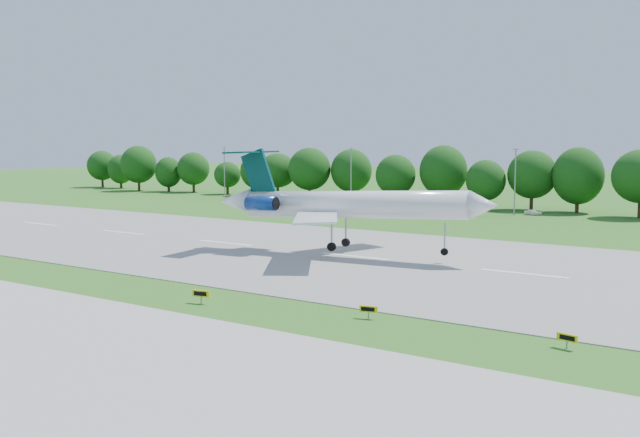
% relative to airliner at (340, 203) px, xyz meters
% --- Properties ---
extents(ground, '(600.00, 600.00, 0.00)m').
position_rel_airliner_xyz_m(ground, '(21.98, -24.77, -6.24)').
color(ground, '#2A6219').
rests_on(ground, ground).
extents(runway, '(400.00, 45.00, 0.08)m').
position_rel_airliner_xyz_m(runway, '(21.98, 0.23, -6.20)').
color(runway, gray).
rests_on(runway, ground).
extents(taxiway, '(400.00, 23.00, 0.08)m').
position_rel_airliner_xyz_m(taxiway, '(21.98, -42.77, -6.20)').
color(taxiway, '#ADADA8').
rests_on(taxiway, ground).
extents(light_poles, '(175.90, 0.25, 12.19)m').
position_rel_airliner_xyz_m(light_poles, '(19.48, 57.23, 0.10)').
color(light_poles, gray).
rests_on(light_poles, ground).
extents(airliner, '(35.06, 25.35, 11.81)m').
position_rel_airliner_xyz_m(airliner, '(0.00, 0.00, 0.00)').
color(airliner, white).
rests_on(airliner, ground).
extents(taxi_sign_left, '(1.61, 0.52, 1.13)m').
position_rel_airliner_xyz_m(taxi_sign_left, '(3.71, -27.67, -5.40)').
color(taxi_sign_left, gray).
rests_on(taxi_sign_left, ground).
extents(taxi_sign_centre, '(1.42, 0.49, 1.00)m').
position_rel_airliner_xyz_m(taxi_sign_centre, '(17.89, -24.40, -5.50)').
color(taxi_sign_centre, gray).
rests_on(taxi_sign_centre, ground).
extents(taxi_sign_right, '(1.42, 0.47, 1.00)m').
position_rel_airliner_xyz_m(taxi_sign_right, '(32.61, -24.14, -5.50)').
color(taxi_sign_right, gray).
rests_on(taxi_sign_right, ground).
extents(service_vehicle_a, '(4.25, 2.61, 1.32)m').
position_rel_airliner_xyz_m(service_vehicle_a, '(-31.49, 49.91, -5.58)').
color(service_vehicle_a, silver).
rests_on(service_vehicle_a, ground).
extents(service_vehicle_b, '(3.32, 1.77, 1.07)m').
position_rel_airliner_xyz_m(service_vehicle_b, '(4.72, 59.67, -5.70)').
color(service_vehicle_b, white).
rests_on(service_vehicle_b, ground).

